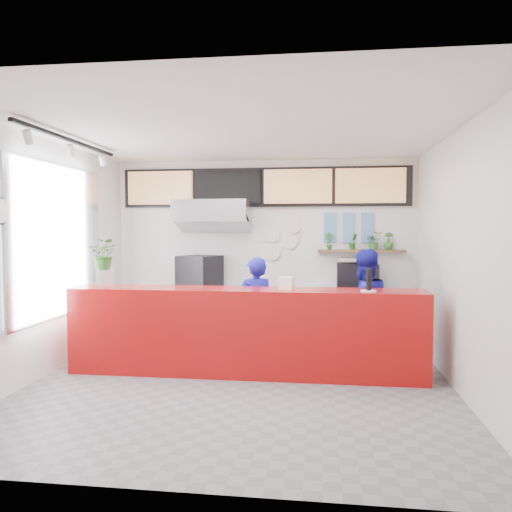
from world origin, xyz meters
The scene contains 45 objects.
floor centered at (0.00, 0.00, 0.00)m, with size 5.00×5.00×0.00m, color slate.
ceiling centered at (0.00, 0.00, 3.00)m, with size 5.00×5.00×0.00m, color silver.
wall_back centered at (0.00, 2.50, 1.50)m, with size 5.00×5.00×0.00m, color white.
wall_left centered at (-2.50, 0.00, 1.50)m, with size 5.00×5.00×0.00m, color white.
wall_right centered at (2.50, 0.00, 1.50)m, with size 5.00×5.00×0.00m, color white.
service_counter centered at (0.00, 0.40, 0.55)m, with size 4.50×0.60×1.10m, color #A20C0B.
cream_band centered at (0.00, 2.49, 2.60)m, with size 5.00×0.02×0.80m, color beige.
prep_bench centered at (-0.80, 2.20, 0.45)m, with size 1.80×0.60×0.90m, color #B2B5BA.
panini_oven centered at (-1.04, 2.20, 1.16)m, with size 0.57×0.57×0.52m, color black.
extraction_hood centered at (-0.80, 2.15, 2.15)m, with size 1.20×0.70×0.35m, color #B2B5BA.
hood_lip centered at (-0.80, 2.15, 1.95)m, with size 1.20×0.70×0.08m, color #B2B5BA.
right_bench centered at (1.50, 2.20, 0.45)m, with size 1.80×0.60×0.90m, color #B2B5BA.
espresso_machine centered at (1.53, 2.20, 1.11)m, with size 0.64×0.46×0.41m, color black.
espresso_tray centered at (1.53, 2.20, 1.38)m, with size 0.56×0.39×0.05m, color silver.
herb_shelf centered at (1.60, 2.40, 1.50)m, with size 1.40×0.18×0.04m, color brown.
menu_board_far_left centered at (-1.75, 2.38, 2.55)m, with size 1.10×0.10×0.55m, color tan.
menu_board_mid_left centered at (-0.59, 2.38, 2.55)m, with size 1.10×0.10×0.55m, color black.
menu_board_mid_right centered at (0.57, 2.38, 2.55)m, with size 1.10×0.10×0.55m, color tan.
menu_board_far_right centered at (1.73, 2.38, 2.55)m, with size 1.10×0.10×0.55m, color tan.
soffit centered at (0.00, 2.46, 2.55)m, with size 4.80×0.04×0.65m, color black.
window_pane centered at (-2.47, 0.30, 1.70)m, with size 0.04×2.20×1.90m, color silver.
window_frame centered at (-2.45, 0.30, 1.70)m, with size 0.03×2.30×2.00m, color #B2B5BA.
wall_clock_face centered at (-2.43, -0.90, 2.05)m, with size 0.26×0.26×0.02m, color white.
track_rail centered at (-2.10, 0.00, 2.94)m, with size 0.05×2.40×0.04m, color black.
dec_plate_a centered at (0.15, 2.47, 1.75)m, with size 0.24×0.24×0.03m, color silver.
dec_plate_b centered at (0.45, 2.47, 1.65)m, with size 0.24×0.24×0.03m, color silver.
dec_plate_c centered at (0.15, 2.47, 1.45)m, with size 0.24×0.24×0.03m, color silver.
dec_plate_d centered at (0.50, 2.47, 1.90)m, with size 0.24×0.24×0.03m, color silver.
photo_frame_a centered at (1.10, 2.48, 2.00)m, with size 0.20×0.02×0.25m, color #598CBF.
photo_frame_b centered at (1.40, 2.48, 2.00)m, with size 0.20×0.02×0.25m, color #598CBF.
photo_frame_c centered at (1.70, 2.48, 2.00)m, with size 0.20×0.02×0.25m, color #598CBF.
photo_frame_d centered at (1.10, 2.48, 1.75)m, with size 0.20×0.02×0.25m, color #598CBF.
photo_frame_e centered at (1.40, 2.48, 1.75)m, with size 0.20×0.02×0.25m, color #598CBF.
photo_frame_f centered at (1.70, 2.48, 1.75)m, with size 0.20×0.02×0.25m, color #598CBF.
staff_center centered at (0.05, 0.97, 0.73)m, with size 0.54×0.35×1.47m, color #151793.
staff_right centered at (1.52, 0.93, 0.79)m, with size 0.77×0.60×1.59m, color #151793.
herb_a centered at (1.08, 2.40, 1.66)m, with size 0.15×0.10×0.28m, color #2B6B25.
herb_b centered at (1.47, 2.40, 1.65)m, with size 0.15×0.12×0.26m, color #2B6B25.
herb_c centered at (1.80, 2.40, 1.67)m, with size 0.26×0.23×0.29m, color #2B6B25.
herb_d centered at (2.03, 2.40, 1.66)m, with size 0.16×0.14×0.28m, color #2B6B25.
glass_vase centered at (-1.86, 0.37, 1.23)m, with size 0.21×0.21×0.25m, color white.
basil_vase centered at (-1.86, 0.37, 1.53)m, with size 0.37×0.32×0.41m, color #2B6B25.
napkin_holder centered at (0.53, 0.36, 1.18)m, with size 0.18×0.11×0.16m, color white.
white_plate centered at (1.53, 0.31, 1.11)m, with size 0.19×0.19×0.01m, color white.
pepper_mill centered at (1.53, 0.31, 1.25)m, with size 0.07×0.07×0.27m, color black.
Camera 1 is at (0.95, -5.82, 1.86)m, focal length 35.00 mm.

